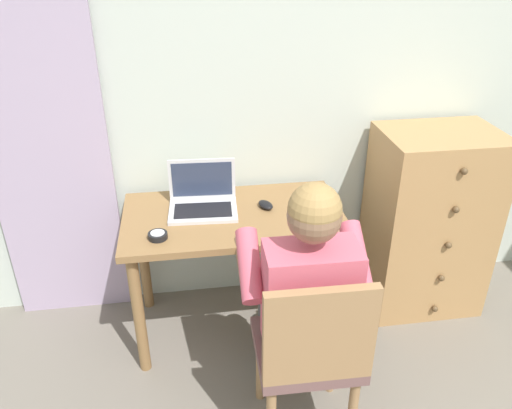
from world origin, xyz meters
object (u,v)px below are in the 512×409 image
object	(u,v)px
laptop	(203,200)
desk_clock	(158,236)
person_seated	(303,286)
coffee_mug	(322,217)
chair	(311,351)
computer_mouse	(266,205)
dresser	(428,222)
desk	(234,233)

from	to	relation	value
laptop	desk_clock	xyz separation A→B (m)	(-0.22, -0.26, -0.04)
person_seated	coffee_mug	distance (m)	0.45
chair	computer_mouse	world-z (taller)	chair
person_seated	coffee_mug	bearing A→B (deg)	65.35
dresser	coffee_mug	xyz separation A→B (m)	(-0.70, -0.26, 0.24)
chair	person_seated	xyz separation A→B (m)	(0.00, 0.18, 0.18)
desk	dresser	world-z (taller)	dresser
coffee_mug	computer_mouse	bearing A→B (deg)	137.67
desk	computer_mouse	size ratio (longest dim) A/B	11.01
dresser	desk	bearing A→B (deg)	-175.41
coffee_mug	desk_clock	bearing A→B (deg)	-179.88
desk_clock	coffee_mug	xyz separation A→B (m)	(0.78, 0.00, 0.03)
dresser	person_seated	bearing A→B (deg)	-143.14
desk_clock	coffee_mug	distance (m)	0.78
chair	computer_mouse	bearing A→B (deg)	93.67
desk	person_seated	size ratio (longest dim) A/B	0.92
desk	desk_clock	bearing A→B (deg)	-154.65
desk	computer_mouse	world-z (taller)	computer_mouse
desk	laptop	distance (m)	0.23
laptop	computer_mouse	xyz separation A→B (m)	(0.32, -0.04, -0.04)
dresser	computer_mouse	xyz separation A→B (m)	(-0.93, -0.05, 0.21)
computer_mouse	person_seated	bearing A→B (deg)	-107.80
dresser	desk_clock	distance (m)	1.51
dresser	coffee_mug	distance (m)	0.78
desk_clock	person_seated	bearing A→B (deg)	-33.69
person_seated	laptop	distance (m)	0.76
person_seated	laptop	bearing A→B (deg)	119.66
person_seated	computer_mouse	distance (m)	0.62
person_seated	coffee_mug	size ratio (longest dim) A/B	10.02
chair	coffee_mug	size ratio (longest dim) A/B	7.37
person_seated	dresser	bearing A→B (deg)	36.86
desk	coffee_mug	distance (m)	0.47
computer_mouse	desk	bearing A→B (deg)	171.08
chair	coffee_mug	bearing A→B (deg)	72.28
dresser	person_seated	world-z (taller)	person_seated
computer_mouse	desk_clock	bearing A→B (deg)	179.07
dresser	coffee_mug	world-z (taller)	dresser
coffee_mug	person_seated	bearing A→B (deg)	-114.65
dresser	coffee_mug	bearing A→B (deg)	-159.42
laptop	coffee_mug	world-z (taller)	laptop
dresser	coffee_mug	size ratio (longest dim) A/B	8.82
laptop	coffee_mug	size ratio (longest dim) A/B	2.95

